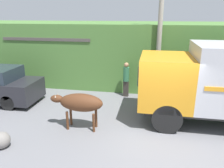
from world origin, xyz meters
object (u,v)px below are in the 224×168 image
at_px(pedestrian_on_hill, 126,78).
at_px(utility_pole, 160,22).
at_px(roadside_rock, 1,140).
at_px(brown_cow, 80,103).

bearing_deg(pedestrian_on_hill, utility_pole, -158.28).
bearing_deg(utility_pole, pedestrian_on_hill, -170.70).
bearing_deg(utility_pole, roadside_rock, -131.25).
distance_m(pedestrian_on_hill, utility_pole, 3.03).
relative_size(brown_cow, pedestrian_on_hill, 1.11).
height_order(brown_cow, utility_pole, utility_pole).
distance_m(pedestrian_on_hill, roadside_rock, 6.07).
relative_size(utility_pole, roadside_rock, 13.37).
height_order(pedestrian_on_hill, roadside_rock, pedestrian_on_hill).
xyz_separation_m(pedestrian_on_hill, roadside_rock, (-3.21, -5.11, -0.71)).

